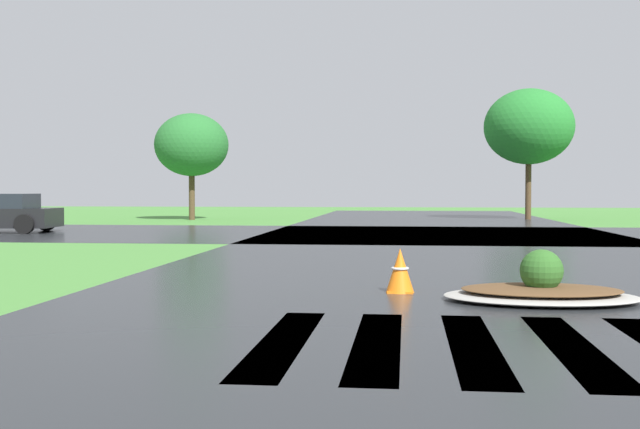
# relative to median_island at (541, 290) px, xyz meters

# --- Properties ---
(asphalt_roadway) EXTENTS (11.47, 80.00, 0.01)m
(asphalt_roadway) POSITION_rel_median_island_xyz_m (-0.68, 1.86, -0.14)
(asphalt_roadway) COLOR #232628
(asphalt_roadway) RESTS_ON ground
(asphalt_cross_road) EXTENTS (90.00, 10.32, 0.01)m
(asphalt_cross_road) POSITION_rel_median_island_xyz_m (-0.68, 14.97, -0.14)
(asphalt_cross_road) COLOR #232628
(asphalt_cross_road) RESTS_ON ground
(crosswalk_stripes) EXTENTS (4.95, 3.41, 0.01)m
(crosswalk_stripes) POSITION_rel_median_island_xyz_m (-0.68, -3.03, -0.14)
(crosswalk_stripes) COLOR white
(crosswalk_stripes) RESTS_ON ground
(median_island) EXTENTS (2.53, 1.66, 0.68)m
(median_island) POSITION_rel_median_island_xyz_m (0.00, 0.00, 0.00)
(median_island) COLOR #9E9B93
(median_island) RESTS_ON ground
(traffic_cone) EXTENTS (0.40, 0.40, 0.63)m
(traffic_cone) POSITION_rel_median_island_xyz_m (-1.84, 0.63, 0.16)
(traffic_cone) COLOR orange
(traffic_cone) RESTS_ON ground
(background_treeline) EXTENTS (47.61, 6.10, 6.24)m
(background_treeline) POSITION_rel_median_island_xyz_m (-2.17, 27.15, 3.88)
(background_treeline) COLOR #4C3823
(background_treeline) RESTS_ON ground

